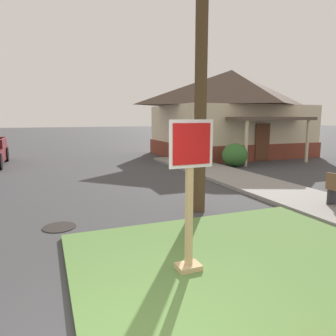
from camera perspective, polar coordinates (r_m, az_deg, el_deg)
grass_corner_patch at (r=5.20m, az=15.69°, el=-17.61°), size 5.39×5.07×0.08m
sidewalk_strip at (r=10.70m, az=18.46°, el=-3.68°), size 2.20×17.19×0.12m
stop_sign at (r=4.59m, az=3.96°, el=-5.97°), size 0.68×0.29×2.25m
manhole_cover at (r=7.27m, az=-19.23°, el=-10.16°), size 0.70×0.70×0.02m
corner_house at (r=20.34m, az=11.39°, el=9.99°), size 9.01×7.98×5.26m
shrub_near_porch at (r=15.51m, az=12.09°, el=2.34°), size 1.24×1.24×1.12m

